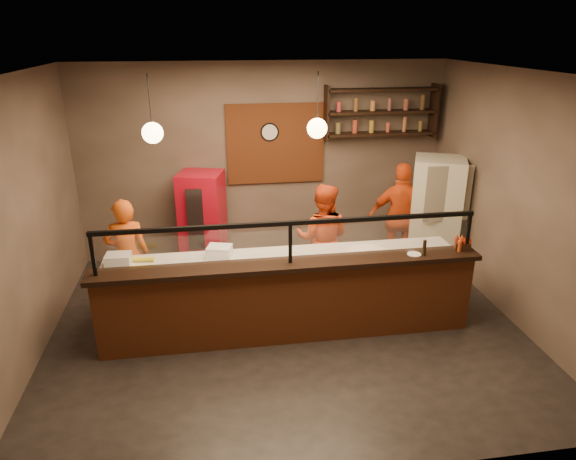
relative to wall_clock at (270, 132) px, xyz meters
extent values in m
plane|color=black|center=(-0.10, -2.46, -2.10)|extent=(6.00, 6.00, 0.00)
plane|color=#352D29|center=(-0.10, -2.46, 1.10)|extent=(6.00, 6.00, 0.00)
plane|color=#735F54|center=(-0.10, 0.04, -0.50)|extent=(6.00, 0.00, 6.00)
plane|color=#735F54|center=(-3.10, -2.46, -0.50)|extent=(0.00, 5.00, 5.00)
plane|color=#735F54|center=(2.90, -2.46, -0.50)|extent=(0.00, 5.00, 5.00)
plane|color=#735F54|center=(-0.10, -4.96, -0.50)|extent=(6.00, 0.00, 6.00)
cube|color=brown|center=(0.10, 0.01, -0.20)|extent=(1.60, 0.04, 1.30)
cube|color=brown|center=(-0.10, -2.76, -1.60)|extent=(4.60, 0.25, 1.00)
cube|color=black|center=(-0.10, -2.76, -1.07)|extent=(4.70, 0.37, 0.06)
cube|color=gray|center=(-0.10, -2.26, -1.68)|extent=(4.60, 0.75, 0.85)
cube|color=silver|center=(-0.10, -2.26, -1.23)|extent=(4.60, 0.75, 0.05)
cube|color=white|center=(-0.10, -2.76, -0.79)|extent=(4.40, 0.02, 0.50)
cube|color=black|center=(-0.10, -2.76, -0.54)|extent=(4.50, 0.05, 0.05)
cube|color=black|center=(-2.32, -2.76, -0.79)|extent=(0.04, 0.04, 0.50)
cube|color=black|center=(-0.10, -2.76, -0.79)|extent=(0.04, 0.04, 0.50)
cube|color=black|center=(2.12, -2.76, -0.79)|extent=(0.04, 0.04, 0.50)
cube|color=black|center=(1.80, -0.14, -0.05)|extent=(1.80, 0.28, 0.04)
cube|color=black|center=(1.80, -0.14, 0.30)|extent=(1.80, 0.28, 0.04)
cube|color=black|center=(1.80, -0.14, 0.65)|extent=(1.80, 0.28, 0.04)
cube|color=black|center=(0.90, -0.14, 0.30)|extent=(0.04, 0.28, 0.85)
cube|color=black|center=(2.70, -0.14, 0.30)|extent=(0.04, 0.28, 0.85)
cylinder|color=black|center=(0.00, 0.00, 0.00)|extent=(0.30, 0.04, 0.30)
cylinder|color=black|center=(-1.60, -2.26, 0.80)|extent=(0.01, 0.01, 0.60)
sphere|color=#E5C27E|center=(-1.60, -2.26, 0.45)|extent=(0.24, 0.24, 0.24)
cylinder|color=black|center=(0.30, -2.26, 0.80)|extent=(0.01, 0.01, 0.60)
sphere|color=#E5C27E|center=(0.30, -2.26, 0.45)|extent=(0.24, 0.24, 0.24)
imported|color=#DA5514|center=(-2.15, -1.63, -1.30)|extent=(0.61, 0.44, 1.59)
imported|color=#C63C12|center=(0.57, -1.52, -1.28)|extent=(0.96, 0.86, 1.64)
imported|color=#DB4814|center=(1.95, -1.00, -1.22)|extent=(1.10, 0.66, 1.76)
cube|color=beige|center=(2.50, -1.03, -1.19)|extent=(0.97, 0.95, 1.82)
cube|color=#B00B1F|center=(-1.14, -0.31, -1.32)|extent=(0.80, 0.76, 1.55)
cylinder|color=white|center=(1.02, -2.31, -1.19)|extent=(0.58, 0.58, 0.01)
cube|color=silver|center=(-2.17, -2.19, -1.12)|extent=(0.32, 0.26, 0.15)
cube|color=white|center=(-0.92, -2.12, -1.12)|extent=(0.35, 0.31, 0.15)
cube|color=silver|center=(-1.27, -2.50, -1.13)|extent=(0.32, 0.29, 0.13)
cylinder|color=yellow|center=(-1.93, -2.10, -1.17)|extent=(0.37, 0.12, 0.06)
cube|color=black|center=(2.10, -2.71, -0.99)|extent=(0.21, 0.19, 0.10)
cylinder|color=black|center=(1.55, -2.80, -0.94)|extent=(0.05, 0.05, 0.20)
cylinder|color=silver|center=(1.44, -2.77, -1.03)|extent=(0.20, 0.20, 0.01)
camera|label=1|loc=(-0.97, -8.22, 1.54)|focal=32.00mm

